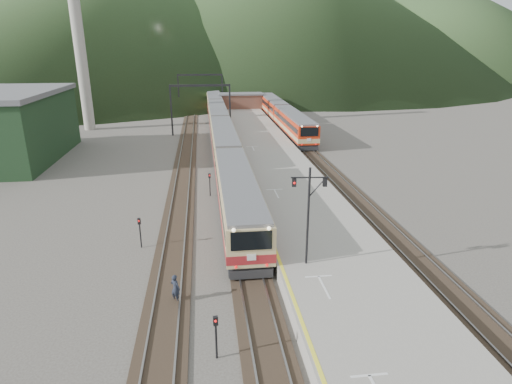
{
  "coord_description": "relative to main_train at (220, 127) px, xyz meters",
  "views": [
    {
      "loc": [
        -2.57,
        -14.26,
        13.88
      ],
      "look_at": [
        1.66,
        19.83,
        2.0
      ],
      "focal_mm": 30.0,
      "sensor_mm": 36.0,
      "label": 1
    }
  ],
  "objects": [
    {
      "name": "signal_mast",
      "position": [
        3.44,
        -41.42,
        2.72
      ],
      "size": [
        2.2,
        0.38,
        6.18
      ],
      "color": "black",
      "rests_on": "platform"
    },
    {
      "name": "hill_a",
      "position": [
        -40.0,
        139.72,
        27.92
      ],
      "size": [
        180.0,
        180.0,
        60.0
      ],
      "primitive_type": "cone",
      "color": "#2F4422",
      "rests_on": "ground"
    },
    {
      "name": "gantry_far",
      "position": [
        -2.85,
        29.72,
        3.5
      ],
      "size": [
        9.55,
        0.25,
        8.0
      ],
      "color": "black",
      "rests_on": "ground"
    },
    {
      "name": "hill_c",
      "position": [
        110.0,
        159.72,
        22.92
      ],
      "size": [
        160.0,
        160.0,
        50.0
      ],
      "primitive_type": "cone",
      "color": "#2F4422",
      "rests_on": "ground"
    },
    {
      "name": "platform",
      "position": [
        5.6,
        -12.28,
        -1.58
      ],
      "size": [
        8.0,
        100.0,
        1.0
      ],
      "primitive_type": "cube",
      "color": "gray",
      "rests_on": "ground"
    },
    {
      "name": "station_shed",
      "position": [
        5.6,
        27.72,
        0.49
      ],
      "size": [
        9.4,
        4.4,
        3.1
      ],
      "color": "brown",
      "rests_on": "platform"
    },
    {
      "name": "track_far",
      "position": [
        -5.0,
        -10.28,
        -2.02
      ],
      "size": [
        2.6,
        200.0,
        0.23
      ],
      "color": "black",
      "rests_on": "ground"
    },
    {
      "name": "track_main",
      "position": [
        0.0,
        -10.28,
        -2.02
      ],
      "size": [
        2.6,
        200.0,
        0.23
      ],
      "color": "black",
      "rests_on": "ground"
    },
    {
      "name": "short_signal_a",
      "position": [
        -2.37,
        -48.08,
        -0.62
      ],
      "size": [
        0.24,
        0.19,
        2.27
      ],
      "color": "black",
      "rests_on": "ground"
    },
    {
      "name": "short_signal_b",
      "position": [
        -2.17,
        -25.33,
        -0.62
      ],
      "size": [
        0.25,
        0.2,
        2.27
      ],
      "color": "black",
      "rests_on": "ground"
    },
    {
      "name": "short_signal_c",
      "position": [
        -7.35,
        -35.85,
        -0.62
      ],
      "size": [
        0.24,
        0.18,
        2.27
      ],
      "color": "black",
      "rests_on": "ground"
    },
    {
      "name": "second_train",
      "position": [
        11.5,
        11.1,
        -0.03
      ],
      "size": [
        2.99,
        40.69,
        3.65
      ],
      "color": "red",
      "rests_on": "track_second"
    },
    {
      "name": "worker",
      "position": [
        -4.5,
        -43.11,
        -1.24
      ],
      "size": [
        0.74,
        0.71,
        1.7
      ],
      "primitive_type": "imported",
      "rotation": [
        0.0,
        0.0,
        2.46
      ],
      "color": "#1D222F",
      "rests_on": "ground"
    },
    {
      "name": "main_train",
      "position": [
        0.0,
        0.0,
        0.0
      ],
      "size": [
        3.04,
        83.2,
        3.71
      ],
      "color": "tan",
      "rests_on": "track_main"
    },
    {
      "name": "track_second",
      "position": [
        11.5,
        -10.28,
        -2.02
      ],
      "size": [
        2.6,
        200.0,
        0.23
      ],
      "color": "black",
      "rests_on": "ground"
    },
    {
      "name": "smokestack",
      "position": [
        -22.0,
        11.72,
        12.92
      ],
      "size": [
        1.8,
        1.8,
        30.0
      ],
      "primitive_type": "cylinder",
      "color": "#9E998E",
      "rests_on": "ground"
    },
    {
      "name": "gantry_near",
      "position": [
        -2.85,
        4.72,
        3.5
      ],
      "size": [
        9.55,
        0.25,
        8.0
      ],
      "color": "black",
      "rests_on": "ground"
    }
  ]
}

